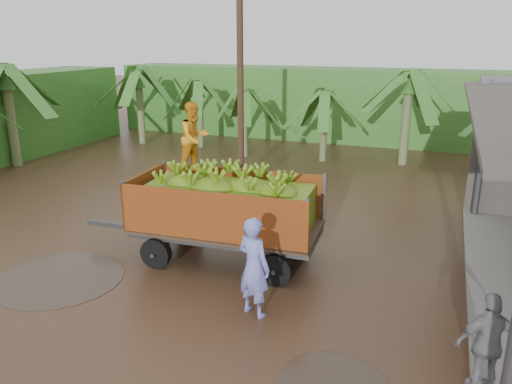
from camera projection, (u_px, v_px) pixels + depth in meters
ground at (236, 266)px, 11.65m from camera, size 100.00×100.00×0.00m
hedge_north at (321, 103)px, 26.06m from camera, size 22.00×3.00×3.60m
banana_trailer at (226, 207)px, 11.65m from camera, size 6.06×2.36×3.69m
man_blue at (254, 267)px, 9.38m from camera, size 0.85×0.71×1.98m
man_grey at (488, 344)px, 7.32m from camera, size 1.04×0.70×1.64m
utility_pole at (240, 58)px, 17.90m from camera, size 1.20×0.24×8.67m
banana_plants at (148, 129)px, 18.62m from camera, size 24.98×20.45×4.25m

